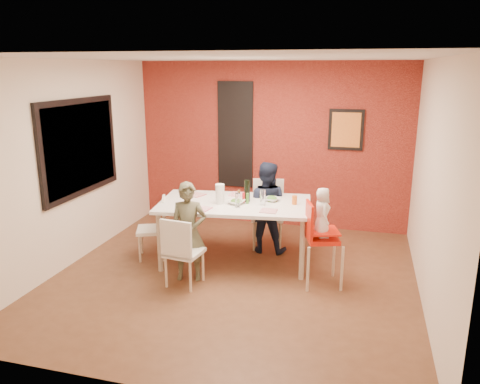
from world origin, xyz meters
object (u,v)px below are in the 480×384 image
(chair_left, at_px, (157,225))
(toddler, at_px, (322,213))
(paper_towel_roll, at_px, (220,194))
(high_chair, at_px, (319,236))
(dining_table, at_px, (235,208))
(wine_bottle, at_px, (247,191))
(chair_far, at_px, (268,209))
(child_near, at_px, (189,232))
(child_far, at_px, (266,207))
(chair_near, at_px, (181,249))

(chair_left, bearing_deg, toddler, 61.74)
(toddler, relative_size, paper_towel_roll, 2.29)
(high_chair, xyz_separation_m, paper_towel_roll, (-1.35, 0.32, 0.34))
(high_chair, bearing_deg, dining_table, 52.43)
(wine_bottle, distance_m, paper_towel_roll, 0.38)
(chair_far, bearing_deg, high_chair, -63.42)
(child_near, height_order, child_far, child_far)
(chair_far, relative_size, child_near, 0.79)
(high_chair, relative_size, child_near, 0.83)
(chair_near, xyz_separation_m, high_chair, (1.58, 0.51, 0.14))
(chair_left, height_order, toddler, toddler)
(high_chair, bearing_deg, toddler, -78.41)
(high_chair, bearing_deg, child_far, 25.66)
(chair_near, distance_m, child_far, 1.60)
(dining_table, relative_size, chair_left, 2.50)
(chair_left, relative_size, high_chair, 0.82)
(dining_table, xyz_separation_m, chair_near, (-0.41, -0.94, -0.28))
(child_far, bearing_deg, child_near, 58.44)
(chair_far, relative_size, toddler, 1.63)
(chair_left, bearing_deg, chair_near, 18.86)
(chair_far, xyz_separation_m, wine_bottle, (-0.16, -0.63, 0.43))
(toddler, height_order, wine_bottle, toddler)
(chair_far, relative_size, child_far, 0.75)
(chair_left, xyz_separation_m, child_near, (0.68, -0.54, 0.15))
(high_chair, distance_m, child_far, 1.24)
(dining_table, height_order, child_near, child_near)
(dining_table, xyz_separation_m, toddler, (1.20, -0.41, 0.15))
(chair_near, relative_size, high_chair, 0.84)
(chair_near, bearing_deg, wine_bottle, -111.16)
(chair_left, height_order, high_chair, high_chair)
(chair_far, height_order, wine_bottle, wine_bottle)
(chair_near, relative_size, child_near, 0.70)
(dining_table, xyz_separation_m, child_near, (-0.40, -0.70, -0.14))
(dining_table, distance_m, chair_near, 1.06)
(chair_left, height_order, child_far, child_far)
(paper_towel_roll, bearing_deg, high_chair, -13.26)
(chair_near, distance_m, toddler, 1.75)
(paper_towel_roll, bearing_deg, chair_far, 59.85)
(high_chair, relative_size, child_far, 0.79)
(chair_far, height_order, chair_left, chair_far)
(toddler, relative_size, wine_bottle, 2.06)
(dining_table, bearing_deg, paper_towel_roll, -148.74)
(child_near, xyz_separation_m, paper_towel_roll, (0.22, 0.59, 0.35))
(high_chair, height_order, toddler, toddler)
(chair_left, distance_m, paper_towel_roll, 1.03)
(child_near, distance_m, child_far, 1.38)
(child_near, relative_size, paper_towel_roll, 4.71)
(chair_left, distance_m, high_chair, 2.27)
(high_chair, distance_m, toddler, 0.29)
(dining_table, height_order, child_far, child_far)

